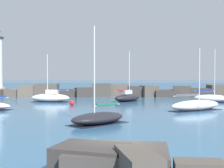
% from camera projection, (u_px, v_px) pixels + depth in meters
% --- Properties ---
extents(ground_plane, '(600.00, 600.00, 0.00)m').
position_uv_depth(ground_plane, '(117.00, 163.00, 14.67)').
color(ground_plane, '#336084').
extents(open_sea_beyond, '(400.00, 116.00, 0.01)m').
position_uv_depth(open_sea_beyond, '(113.00, 86.00, 121.41)').
color(open_sea_beyond, '#235175').
rests_on(open_sea_beyond, ground).
extents(breakwater_jetty, '(55.22, 6.79, 2.55)m').
position_uv_depth(breakwater_jetty, '(114.00, 91.00, 61.28)').
color(breakwater_jetty, '#383330').
rests_on(breakwater_jetty, ground).
extents(foreground_rocks, '(13.22, 7.91, 1.38)m').
position_uv_depth(foreground_rocks, '(149.00, 159.00, 13.18)').
color(foreground_rocks, '#383330').
rests_on(foreground_rocks, ground).
extents(sailboat_moored_1, '(6.26, 2.83, 7.45)m').
position_uv_depth(sailboat_moored_1, '(51.00, 97.00, 48.49)').
color(sailboat_moored_1, white).
rests_on(sailboat_moored_1, ground).
extents(sailboat_moored_2, '(5.78, 4.23, 8.18)m').
position_uv_depth(sailboat_moored_2, '(212.00, 98.00, 48.18)').
color(sailboat_moored_2, white).
rests_on(sailboat_moored_2, ground).
extents(sailboat_moored_3, '(7.22, 5.21, 7.35)m').
position_uv_depth(sailboat_moored_3, '(196.00, 105.00, 36.57)').
color(sailboat_moored_3, silver).
rests_on(sailboat_moored_3, ground).
extents(sailboat_moored_4, '(5.26, 5.17, 7.98)m').
position_uv_depth(sailboat_moored_4, '(127.00, 97.00, 49.22)').
color(sailboat_moored_4, black).
rests_on(sailboat_moored_4, ground).
extents(sailboat_moored_5, '(5.59, 5.53, 8.25)m').
position_uv_depth(sailboat_moored_5, '(98.00, 118.00, 26.40)').
color(sailboat_moored_5, black).
rests_on(sailboat_moored_5, ground).
extents(mooring_buoy_orange_near, '(0.69, 0.69, 0.89)m').
position_uv_depth(mooring_buoy_orange_near, '(72.00, 103.00, 42.94)').
color(mooring_buoy_orange_near, red).
rests_on(mooring_buoy_orange_near, ground).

